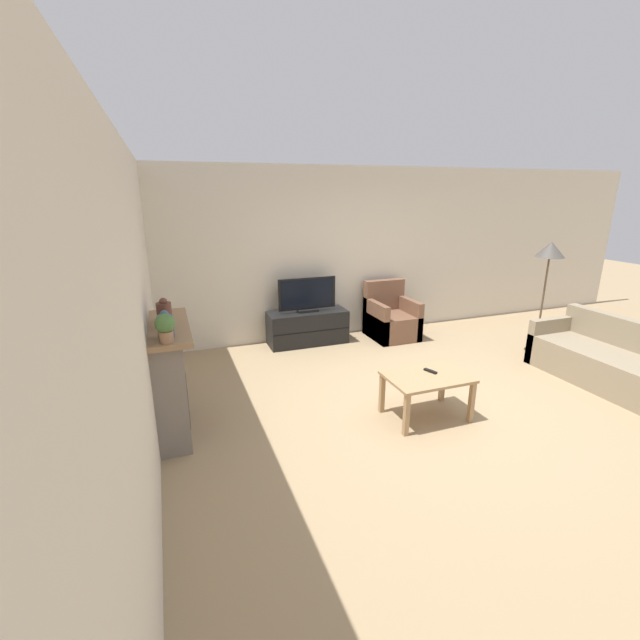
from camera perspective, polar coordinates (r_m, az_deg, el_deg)
ground_plane at (r=5.10m, az=14.85°, el=-10.84°), size 24.00×24.00×0.00m
wall_back at (r=7.00m, az=2.83°, el=8.85°), size 12.00×0.06×2.70m
wall_left at (r=3.78m, az=-22.98°, el=0.61°), size 0.06×12.00×2.70m
fireplace at (r=4.50m, az=-19.41°, el=-7.19°), size 0.40×1.22×1.10m
mantel_vase_left at (r=3.94m, az=-19.93°, el=-0.65°), size 0.14×0.14×0.24m
mantel_vase_centre_left at (r=4.20m, az=-20.03°, el=0.72°), size 0.14×0.14×0.29m
mantel_clock at (r=4.42m, az=-19.99°, el=0.74°), size 0.08×0.11×0.15m
potted_plant at (r=3.78m, az=-19.93°, el=-0.84°), size 0.16×0.16×0.25m
tv_stand at (r=6.73m, az=-1.68°, el=-0.99°), size 1.24×0.47×0.52m
tv at (r=6.59m, az=-1.71°, el=3.22°), size 0.92×0.18×0.53m
armchair at (r=7.12m, az=9.41°, el=0.06°), size 0.70×0.76×0.91m
coffee_table at (r=4.65m, az=14.08°, el=-7.98°), size 0.85×0.58×0.48m
remote at (r=4.72m, az=14.50°, el=-6.61°), size 0.09×0.15×0.02m
couch at (r=6.34m, az=35.92°, el=-5.37°), size 0.82×2.26×0.79m
floor_lamp at (r=6.94m, az=28.30°, el=7.64°), size 0.40×0.40×1.64m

